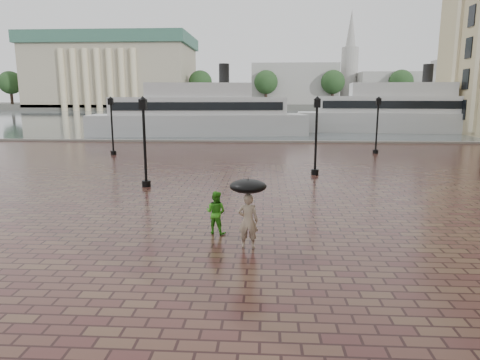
{
  "coord_description": "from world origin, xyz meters",
  "views": [
    {
      "loc": [
        0.07,
        -11.08,
        4.49
      ],
      "look_at": [
        -0.88,
        4.81,
        1.4
      ],
      "focal_mm": 32.0,
      "sensor_mm": 36.0,
      "label": 1
    }
  ],
  "objects_px": {
    "street_lamps": "(242,130)",
    "adult_pedestrian": "(248,221)",
    "ferry_near": "(199,114)",
    "child_pedestrian": "(216,212)",
    "ferry_far": "(399,112)"
  },
  "relations": [
    {
      "from": "ferry_near",
      "to": "ferry_far",
      "type": "relative_size",
      "value": 0.98
    },
    {
      "from": "adult_pedestrian",
      "to": "child_pedestrian",
      "type": "relative_size",
      "value": 1.17
    },
    {
      "from": "adult_pedestrian",
      "to": "ferry_far",
      "type": "height_order",
      "value": "ferry_far"
    },
    {
      "from": "street_lamps",
      "to": "adult_pedestrian",
      "type": "relative_size",
      "value": 12.69
    },
    {
      "from": "adult_pedestrian",
      "to": "ferry_near",
      "type": "height_order",
      "value": "ferry_near"
    },
    {
      "from": "adult_pedestrian",
      "to": "ferry_far",
      "type": "relative_size",
      "value": 0.06
    },
    {
      "from": "street_lamps",
      "to": "ferry_near",
      "type": "distance_m",
      "value": 23.73
    },
    {
      "from": "street_lamps",
      "to": "child_pedestrian",
      "type": "bearing_deg",
      "value": -90.22
    },
    {
      "from": "child_pedestrian",
      "to": "ferry_far",
      "type": "relative_size",
      "value": 0.05
    },
    {
      "from": "adult_pedestrian",
      "to": "ferry_near",
      "type": "distance_m",
      "value": 39.84
    },
    {
      "from": "street_lamps",
      "to": "adult_pedestrian",
      "type": "distance_m",
      "value": 16.36
    },
    {
      "from": "ferry_near",
      "to": "child_pedestrian",
      "type": "bearing_deg",
      "value": -88.5
    },
    {
      "from": "street_lamps",
      "to": "ferry_near",
      "type": "height_order",
      "value": "ferry_near"
    },
    {
      "from": "street_lamps",
      "to": "child_pedestrian",
      "type": "distance_m",
      "value": 15.0
    },
    {
      "from": "adult_pedestrian",
      "to": "ferry_near",
      "type": "xyz_separation_m",
      "value": [
        -7.52,
        39.09,
        1.67
      ]
    }
  ]
}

